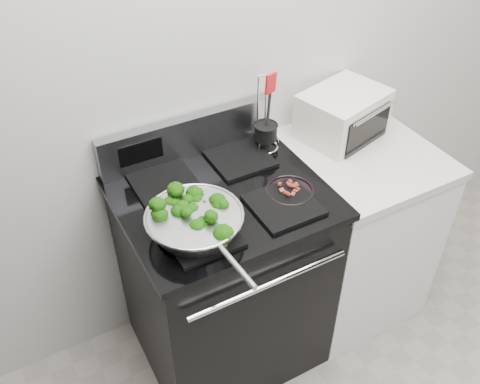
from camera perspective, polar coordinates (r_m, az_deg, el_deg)
back_wall at (r=2.21m, az=0.84°, el=15.18°), size 4.00×0.02×2.70m
gas_range at (r=2.37m, az=-1.71°, el=-8.86°), size 0.79×0.69×1.13m
counter at (r=2.67m, az=11.52°, el=-3.84°), size 0.62×0.68×0.92m
skillet at (r=1.86m, az=-4.84°, el=-3.18°), size 0.35×0.55×0.07m
broccoli_pile at (r=1.85m, az=-4.90°, el=-2.69°), size 0.27×0.27×0.09m
bacon_plate at (r=2.06m, az=5.34°, el=0.33°), size 0.19×0.19×0.04m
utensil_holder at (r=2.27m, az=2.74°, el=6.05°), size 0.11×0.11×0.35m
toaster_oven at (r=2.43m, az=10.92°, el=8.16°), size 0.42×0.36×0.21m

